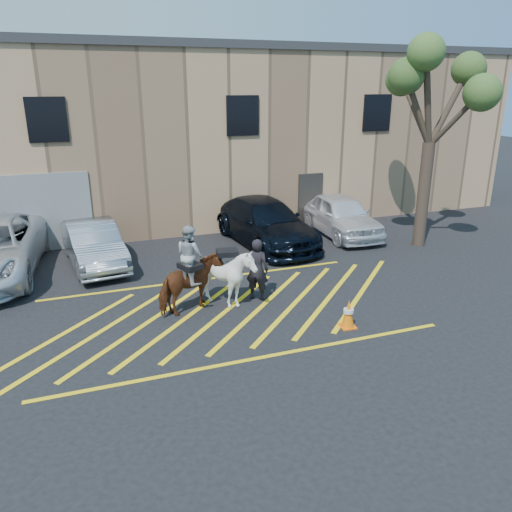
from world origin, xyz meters
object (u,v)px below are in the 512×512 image
object	(u,v)px
handler	(257,269)
car_blue_suv	(265,222)
car_white_suv	(341,215)
mounted_bay	(191,278)
traffic_cone	(348,314)
saddled_white	(228,276)
tree	(435,86)
car_silver_sedan	(93,244)

from	to	relation	value
handler	car_blue_suv	bearing A→B (deg)	-76.77
car_white_suv	mounted_bay	distance (m)	8.88
mounted_bay	traffic_cone	size ratio (longest dim) A/B	3.24
car_white_suv	handler	xyz separation A→B (m)	(-5.37, -4.90, 0.09)
saddled_white	car_white_suv	bearing A→B (deg)	38.83
car_blue_suv	tree	bearing A→B (deg)	-28.72
car_blue_suv	handler	size ratio (longest dim) A/B	3.21
tree	handler	bearing A→B (deg)	-160.56
car_silver_sedan	tree	xyz separation A→B (m)	(11.55, -1.87, 4.97)
mounted_bay	car_white_suv	bearing A→B (deg)	34.88
car_silver_sedan	tree	bearing A→B (deg)	-16.42
mounted_bay	handler	bearing A→B (deg)	5.12
car_blue_suv	handler	world-z (taller)	handler
mounted_bay	traffic_cone	world-z (taller)	mounted_bay
car_white_suv	traffic_cone	world-z (taller)	car_white_suv
car_blue_suv	saddled_white	size ratio (longest dim) A/B	3.24
car_blue_suv	saddled_white	xyz separation A→B (m)	(-2.98, -4.96, 0.04)
car_blue_suv	saddled_white	distance (m)	5.79
car_silver_sedan	car_white_suv	xyz separation A→B (m)	(9.50, 0.42, 0.07)
mounted_bay	car_blue_suv	bearing A→B (deg)	51.34
car_white_suv	saddled_white	bearing A→B (deg)	-137.99
mounted_bay	tree	xyz separation A→B (m)	(9.33, 2.79, 4.74)
car_silver_sedan	car_white_suv	world-z (taller)	car_white_suv
car_blue_suv	tree	xyz separation A→B (m)	(5.33, -2.21, 4.87)
car_blue_suv	car_white_suv	world-z (taller)	car_blue_suv
car_white_suv	traffic_cone	xyz separation A→B (m)	(-3.85, -7.31, -0.43)
handler	mounted_bay	distance (m)	1.92
handler	tree	xyz separation A→B (m)	(7.43, 2.62, 4.81)
car_white_suv	car_blue_suv	bearing A→B (deg)	-175.48
mounted_bay	saddled_white	world-z (taller)	mounted_bay
car_white_suv	handler	size ratio (longest dim) A/B	2.65
tree	mounted_bay	bearing A→B (deg)	-163.35
mounted_bay	traffic_cone	bearing A→B (deg)	-33.07
car_blue_suv	tree	size ratio (longest dim) A/B	0.78
handler	tree	size ratio (longest dim) A/B	0.24
car_silver_sedan	car_blue_suv	distance (m)	6.23
handler	saddled_white	xyz separation A→B (m)	(-0.89, -0.14, -0.02)
handler	mounted_bay	bearing A→B (deg)	41.78
saddled_white	traffic_cone	world-z (taller)	saddled_white
car_silver_sedan	mounted_bay	distance (m)	5.16
handler	saddled_white	distance (m)	0.90
car_white_suv	tree	xyz separation A→B (m)	(2.05, -2.28, 4.90)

